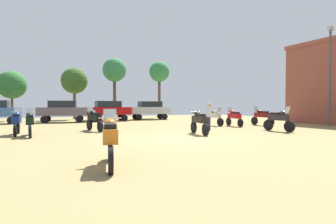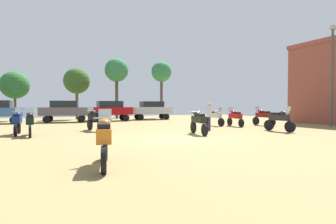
% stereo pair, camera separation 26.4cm
% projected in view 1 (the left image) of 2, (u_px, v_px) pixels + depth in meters
% --- Properties ---
extents(ground_plane, '(44.00, 52.00, 0.02)m').
position_uv_depth(ground_plane, '(180.00, 139.00, 12.65)').
color(ground_plane, olive).
extents(motorcycle_1, '(0.62, 2.26, 1.46)m').
position_uv_depth(motorcycle_1, '(213.00, 116.00, 20.67)').
color(motorcycle_1, black).
rests_on(motorcycle_1, ground).
extents(motorcycle_2, '(0.62, 2.23, 1.48)m').
position_uv_depth(motorcycle_2, '(17.00, 121.00, 14.17)').
color(motorcycle_2, black).
rests_on(motorcycle_2, ground).
extents(motorcycle_3, '(0.70, 2.20, 1.48)m').
position_uv_depth(motorcycle_3, '(199.00, 121.00, 14.56)').
color(motorcycle_3, black).
rests_on(motorcycle_3, ground).
extents(motorcycle_4, '(0.62, 2.27, 1.48)m').
position_uv_depth(motorcycle_4, '(262.00, 116.00, 20.80)').
color(motorcycle_4, black).
rests_on(motorcycle_4, ground).
extents(motorcycle_6, '(0.62, 2.14, 1.50)m').
position_uv_depth(motorcycle_6, '(279.00, 119.00, 16.16)').
color(motorcycle_6, black).
rests_on(motorcycle_6, ground).
extents(motorcycle_7, '(0.62, 2.14, 1.46)m').
position_uv_depth(motorcycle_7, '(30.00, 122.00, 13.52)').
color(motorcycle_7, black).
rests_on(motorcycle_7, ground).
extents(motorcycle_8, '(0.78, 2.19, 1.49)m').
position_uv_depth(motorcycle_8, '(110.00, 138.00, 6.93)').
color(motorcycle_8, black).
rests_on(motorcycle_8, ground).
extents(motorcycle_9, '(0.74, 2.24, 1.50)m').
position_uv_depth(motorcycle_9, '(94.00, 119.00, 16.35)').
color(motorcycle_9, black).
rests_on(motorcycle_9, ground).
extents(motorcycle_11, '(0.69, 2.21, 1.44)m').
position_uv_depth(motorcycle_11, '(234.00, 117.00, 20.00)').
color(motorcycle_11, black).
rests_on(motorcycle_11, ground).
extents(car_1, '(4.43, 2.15, 2.00)m').
position_uv_depth(car_1, '(150.00, 109.00, 29.28)').
color(car_1, black).
rests_on(car_1, ground).
extents(car_2, '(4.35, 1.92, 2.00)m').
position_uv_depth(car_2, '(108.00, 109.00, 26.47)').
color(car_2, black).
rests_on(car_2, ground).
extents(car_5, '(4.58, 2.65, 2.00)m').
position_uv_depth(car_5, '(63.00, 110.00, 24.54)').
color(car_5, black).
rests_on(car_5, ground).
extents(person_1, '(0.46, 0.46, 1.75)m').
position_uv_depth(person_1, '(209.00, 114.00, 16.65)').
color(person_1, '#31274E').
rests_on(person_1, ground).
extents(tree_2, '(2.90, 2.90, 5.77)m').
position_uv_depth(tree_2, '(74.00, 81.00, 29.76)').
color(tree_2, brown).
rests_on(tree_2, ground).
extents(tree_3, '(2.72, 2.72, 7.03)m').
position_uv_depth(tree_3, '(114.00, 71.00, 30.81)').
color(tree_3, brown).
rests_on(tree_3, ground).
extents(tree_4, '(2.56, 2.56, 7.11)m').
position_uv_depth(tree_4, '(159.00, 73.00, 33.65)').
color(tree_4, '#503B34').
rests_on(tree_4, ground).
extents(tree_5, '(2.79, 2.79, 5.03)m').
position_uv_depth(tree_5, '(12.00, 85.00, 26.72)').
color(tree_5, brown).
rests_on(tree_5, ground).
extents(lamp_post, '(0.44, 0.24, 7.51)m').
position_uv_depth(lamp_post, '(330.00, 71.00, 19.95)').
color(lamp_post, '#47474C').
rests_on(lamp_post, ground).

